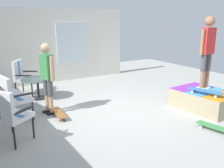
# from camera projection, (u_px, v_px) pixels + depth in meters

# --- Properties ---
(ground_plane) EXTENTS (12.00, 12.00, 0.10)m
(ground_plane) POSITION_uv_depth(u_px,v_px,m) (118.00, 114.00, 6.05)
(ground_plane) COLOR #A8A8A3
(house_facade) EXTENTS (0.23, 6.00, 2.53)m
(house_facade) POSITION_uv_depth(u_px,v_px,m) (46.00, 46.00, 8.59)
(house_facade) COLOR white
(house_facade) RESTS_ON ground_plane
(skate_ramp) EXTENTS (1.52, 1.78, 0.46)m
(skate_ramp) POSITION_uv_depth(u_px,v_px,m) (205.00, 100.00, 6.26)
(skate_ramp) COLOR tan
(skate_ramp) RESTS_ON ground_plane
(patio_bench) EXTENTS (1.33, 0.79, 1.02)m
(patio_bench) POSITION_uv_depth(u_px,v_px,m) (5.00, 91.00, 5.60)
(patio_bench) COLOR black
(patio_bench) RESTS_ON ground_plane
(patio_chair_near_house) EXTENTS (0.82, 0.80, 1.02)m
(patio_chair_near_house) POSITION_uv_depth(u_px,v_px,m) (22.00, 74.00, 7.33)
(patio_chair_near_house) COLOR black
(patio_chair_near_house) RESTS_ON ground_plane
(patio_chair_by_wall) EXTENTS (0.82, 0.80, 1.02)m
(patio_chair_by_wall) POSITION_uv_depth(u_px,v_px,m) (6.00, 112.00, 4.39)
(patio_chair_by_wall) COLOR black
(patio_chair_by_wall) RESTS_ON ground_plane
(patio_table) EXTENTS (0.90, 0.90, 0.57)m
(patio_table) POSITION_uv_depth(u_px,v_px,m) (38.00, 85.00, 7.00)
(patio_table) COLOR black
(patio_table) RESTS_ON ground_plane
(person_watching) EXTENTS (0.47, 0.30, 1.66)m
(person_watching) POSITION_uv_depth(u_px,v_px,m) (47.00, 74.00, 5.75)
(person_watching) COLOR black
(person_watching) RESTS_ON ground_plane
(person_skater) EXTENTS (0.24, 0.48, 1.79)m
(person_skater) POSITION_uv_depth(u_px,v_px,m) (207.00, 47.00, 6.06)
(person_skater) COLOR silver
(person_skater) RESTS_ON skate_ramp
(skateboard_by_bench) EXTENTS (0.81, 0.26, 0.10)m
(skateboard_by_bench) POSITION_uv_depth(u_px,v_px,m) (59.00, 113.00, 5.77)
(skateboard_by_bench) COLOR brown
(skateboard_by_bench) RESTS_ON ground_plane
(skateboard_spare) EXTENTS (0.82, 0.35, 0.10)m
(skateboard_spare) POSITION_uv_depth(u_px,v_px,m) (216.00, 128.00, 4.99)
(skateboard_spare) COLOR #3F8C4C
(skateboard_spare) RESTS_ON ground_plane
(skateboard_on_ramp) EXTENTS (0.82, 0.40, 0.10)m
(skateboard_on_ramp) POSITION_uv_depth(u_px,v_px,m) (205.00, 91.00, 5.86)
(skateboard_on_ramp) COLOR #3372B2
(skateboard_on_ramp) RESTS_ON skate_ramp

